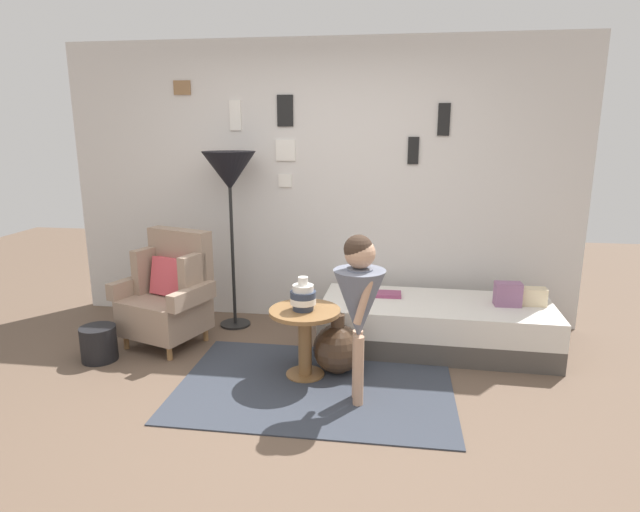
# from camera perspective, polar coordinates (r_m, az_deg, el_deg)

# --- Properties ---
(ground_plane) EXTENTS (12.00, 12.00, 0.00)m
(ground_plane) POSITION_cam_1_polar(r_m,az_deg,el_deg) (3.54, -4.80, -17.10)
(ground_plane) COLOR brown
(gallery_wall) EXTENTS (4.80, 0.12, 2.60)m
(gallery_wall) POSITION_cam_1_polar(r_m,az_deg,el_deg) (4.99, -0.08, 7.79)
(gallery_wall) COLOR silver
(gallery_wall) RESTS_ON ground
(rug) EXTENTS (1.95, 1.35, 0.01)m
(rug) POSITION_cam_1_polar(r_m,az_deg,el_deg) (3.91, -0.51, -13.81)
(rug) COLOR #333842
(rug) RESTS_ON ground
(armchair) EXTENTS (0.87, 0.76, 0.97)m
(armchair) POSITION_cam_1_polar(r_m,az_deg,el_deg) (4.68, -15.97, -3.93)
(armchair) COLOR #9E7042
(armchair) RESTS_ON ground
(daybed) EXTENTS (1.92, 0.86, 0.40)m
(daybed) POSITION_cam_1_polar(r_m,az_deg,el_deg) (4.58, 12.39, -7.27)
(daybed) COLOR #4C4742
(daybed) RESTS_ON ground
(pillow_head) EXTENTS (0.21, 0.13, 0.14)m
(pillow_head) POSITION_cam_1_polar(r_m,az_deg,el_deg) (4.66, 22.05, -4.08)
(pillow_head) COLOR beige
(pillow_head) RESTS_ON daybed
(pillow_mid) EXTENTS (0.21, 0.13, 0.19)m
(pillow_mid) POSITION_cam_1_polar(r_m,az_deg,el_deg) (4.56, 19.66, -3.91)
(pillow_mid) COLOR gray
(pillow_mid) RESTS_ON daybed
(side_table) EXTENTS (0.52, 0.52, 0.53)m
(side_table) POSITION_cam_1_polar(r_m,az_deg,el_deg) (3.91, -1.65, -7.93)
(side_table) COLOR olive
(side_table) RESTS_ON ground
(vase_striped) EXTENTS (0.19, 0.19, 0.25)m
(vase_striped) POSITION_cam_1_polar(r_m,az_deg,el_deg) (3.82, -1.84, -4.41)
(vase_striped) COLOR #2D384C
(vase_striped) RESTS_ON side_table
(floor_lamp) EXTENTS (0.48, 0.48, 1.62)m
(floor_lamp) POSITION_cam_1_polar(r_m,az_deg,el_deg) (4.78, -9.77, 8.60)
(floor_lamp) COLOR black
(floor_lamp) RESTS_ON ground
(person_child) EXTENTS (0.34, 0.34, 1.16)m
(person_child) POSITION_cam_1_polar(r_m,az_deg,el_deg) (3.43, 4.25, -4.50)
(person_child) COLOR tan
(person_child) RESTS_ON ground
(book_on_daybed) EXTENTS (0.22, 0.16, 0.03)m
(book_on_daybed) POSITION_cam_1_polar(r_m,az_deg,el_deg) (4.60, 7.40, -4.12)
(book_on_daybed) COLOR #924168
(book_on_daybed) RESTS_ON daybed
(demijohn_near) EXTENTS (0.37, 0.37, 0.46)m
(demijohn_near) POSITION_cam_1_polar(r_m,az_deg,el_deg) (4.05, 1.92, -9.93)
(demijohn_near) COLOR #473323
(demijohn_near) RESTS_ON ground
(magazine_basket) EXTENTS (0.28, 0.28, 0.28)m
(magazine_basket) POSITION_cam_1_polar(r_m,az_deg,el_deg) (4.61, -22.82, -8.72)
(magazine_basket) COLOR black
(magazine_basket) RESTS_ON ground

